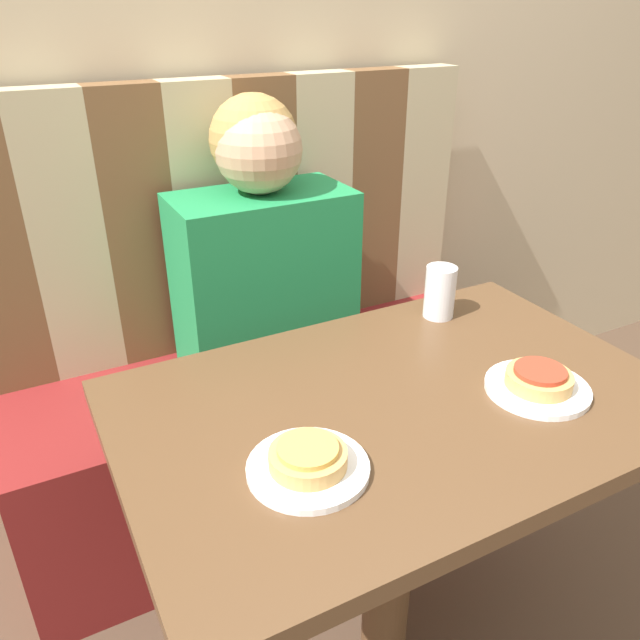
% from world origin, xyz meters
% --- Properties ---
extents(wall_back, '(7.00, 0.05, 2.60)m').
position_xyz_m(wall_back, '(0.00, 0.90, 1.30)').
color(wall_back, '#C6B28E').
rests_on(wall_back, ground_plane).
extents(booth_seat, '(1.38, 0.46, 0.49)m').
position_xyz_m(booth_seat, '(0.00, 0.61, 0.24)').
color(booth_seat, maroon).
rests_on(booth_seat, ground_plane).
extents(booth_backrest, '(1.38, 0.08, 0.71)m').
position_xyz_m(booth_backrest, '(0.00, 0.81, 0.84)').
color(booth_backrest, brown).
rests_on(booth_backrest, booth_seat).
extents(dining_table, '(0.98, 0.64, 0.74)m').
position_xyz_m(dining_table, '(0.00, 0.00, 0.63)').
color(dining_table, brown).
rests_on(dining_table, ground_plane).
extents(person, '(0.44, 0.25, 0.69)m').
position_xyz_m(person, '(0.00, 0.62, 0.82)').
color(person, '#1E8447').
rests_on(person, booth_seat).
extents(plate_left, '(0.19, 0.19, 0.01)m').
position_xyz_m(plate_left, '(-0.23, -0.10, 0.74)').
color(plate_left, white).
rests_on(plate_left, dining_table).
extents(plate_right, '(0.19, 0.19, 0.01)m').
position_xyz_m(plate_right, '(0.23, -0.10, 0.74)').
color(plate_right, white).
rests_on(plate_right, dining_table).
extents(pizza_left, '(0.12, 0.12, 0.03)m').
position_xyz_m(pizza_left, '(-0.23, -0.10, 0.76)').
color(pizza_left, tan).
rests_on(pizza_left, plate_left).
extents(pizza_right, '(0.12, 0.12, 0.03)m').
position_xyz_m(pizza_right, '(0.23, -0.10, 0.76)').
color(pizza_right, tan).
rests_on(pizza_right, plate_right).
extents(drinking_cup, '(0.07, 0.07, 0.12)m').
position_xyz_m(drinking_cup, '(0.26, 0.23, 0.79)').
color(drinking_cup, silver).
rests_on(drinking_cup, dining_table).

